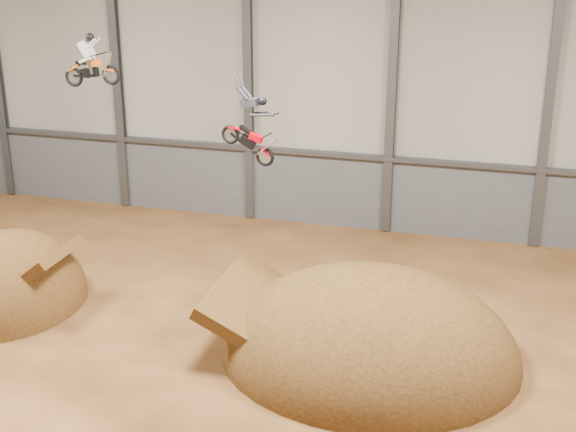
% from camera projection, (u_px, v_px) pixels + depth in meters
% --- Properties ---
extents(floor, '(40.00, 40.00, 0.00)m').
position_uv_depth(floor, '(205.00, 386.00, 25.15)').
color(floor, '#513015').
rests_on(floor, ground).
extents(back_wall, '(40.00, 0.10, 14.00)m').
position_uv_depth(back_wall, '(320.00, 78.00, 36.25)').
color(back_wall, '#A59E92').
rests_on(back_wall, ground).
extents(lower_band_back, '(39.80, 0.18, 3.50)m').
position_uv_depth(lower_band_back, '(318.00, 189.00, 37.99)').
color(lower_band_back, '#57595F').
rests_on(lower_band_back, ground).
extents(steel_rail, '(39.80, 0.35, 0.20)m').
position_uv_depth(steel_rail, '(317.00, 153.00, 37.23)').
color(steel_rail, '#47494F').
rests_on(steel_rail, lower_band_back).
extents(steel_column_1, '(0.40, 0.36, 13.90)m').
position_uv_depth(steel_column_1, '(117.00, 69.00, 38.58)').
color(steel_column_1, '#47494F').
rests_on(steel_column_1, ground).
extents(steel_column_2, '(0.40, 0.36, 13.90)m').
position_uv_depth(steel_column_2, '(248.00, 75.00, 36.91)').
color(steel_column_2, '#47494F').
rests_on(steel_column_2, ground).
extents(steel_column_3, '(0.40, 0.36, 13.90)m').
position_uv_depth(steel_column_3, '(392.00, 83.00, 35.23)').
color(steel_column_3, '#47494F').
rests_on(steel_column_3, ground).
extents(steel_column_4, '(0.40, 0.36, 13.90)m').
position_uv_depth(steel_column_4, '(550.00, 91.00, 33.56)').
color(steel_column_4, '#47494F').
rests_on(steel_column_4, ground).
extents(takeoff_ramp, '(5.63, 6.49, 5.63)m').
position_uv_depth(takeoff_ramp, '(10.00, 303.00, 30.57)').
color(takeoff_ramp, '#3B240E').
rests_on(takeoff_ramp, ground).
extents(landing_ramp, '(10.02, 8.86, 5.78)m').
position_uv_depth(landing_ramp, '(369.00, 356.00, 26.88)').
color(landing_ramp, '#3B240E').
rests_on(landing_ramp, ground).
extents(fmx_rider_a, '(2.54, 0.99, 2.31)m').
position_uv_depth(fmx_rider_a, '(92.00, 57.00, 29.21)').
color(fmx_rider_a, '#E25B10').
extents(fmx_rider_b, '(3.54, 1.26, 3.29)m').
position_uv_depth(fmx_rider_b, '(243.00, 119.00, 26.29)').
color(fmx_rider_b, '#C1000D').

